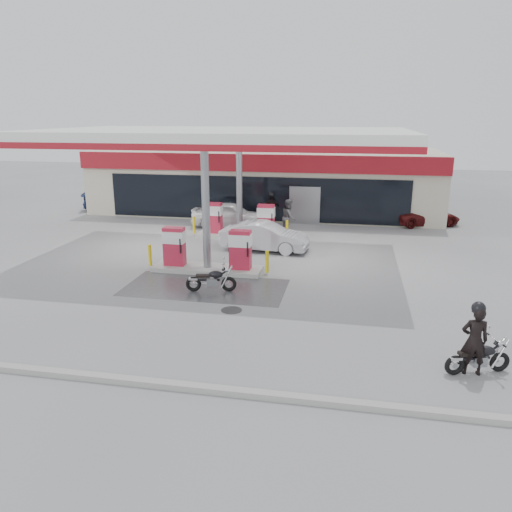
{
  "coord_description": "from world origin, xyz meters",
  "views": [
    {
      "loc": [
        5.74,
        -16.92,
        6.25
      ],
      "look_at": [
        2.35,
        0.45,
        1.2
      ],
      "focal_mm": 35.0,
      "sensor_mm": 36.0,
      "label": 1
    }
  ],
  "objects_px": {
    "parked_motorcycle": "(212,280)",
    "sedan_white": "(230,215)",
    "parked_car_left": "(115,201)",
    "parked_car_right": "(426,216)",
    "main_motorcycle": "(479,359)",
    "pump_island_far": "(240,224)",
    "biker_walking": "(271,208)",
    "pump_island_near": "(207,254)",
    "biker_main": "(474,341)",
    "hatchback_silver": "(264,237)",
    "attendant": "(289,217)"
  },
  "relations": [
    {
      "from": "parked_car_left",
      "to": "biker_main",
      "type": "bearing_deg",
      "value": -154.11
    },
    {
      "from": "main_motorcycle",
      "to": "biker_walking",
      "type": "bearing_deg",
      "value": 96.46
    },
    {
      "from": "parked_car_left",
      "to": "parked_car_right",
      "type": "bearing_deg",
      "value": -112.05
    },
    {
      "from": "pump_island_near",
      "to": "parked_motorcycle",
      "type": "bearing_deg",
      "value": -69.73
    },
    {
      "from": "main_motorcycle",
      "to": "parked_car_left",
      "type": "bearing_deg",
      "value": 116.12
    },
    {
      "from": "attendant",
      "to": "parked_car_right",
      "type": "bearing_deg",
      "value": -62.94
    },
    {
      "from": "main_motorcycle",
      "to": "parked_car_left",
      "type": "relative_size",
      "value": 0.41
    },
    {
      "from": "sedan_white",
      "to": "biker_walking",
      "type": "distance_m",
      "value": 2.68
    },
    {
      "from": "parked_motorcycle",
      "to": "hatchback_silver",
      "type": "relative_size",
      "value": 0.44
    },
    {
      "from": "parked_car_right",
      "to": "main_motorcycle",
      "type": "bearing_deg",
      "value": 155.67
    },
    {
      "from": "hatchback_silver",
      "to": "parked_car_right",
      "type": "distance_m",
      "value": 11.05
    },
    {
      "from": "pump_island_far",
      "to": "sedan_white",
      "type": "height_order",
      "value": "pump_island_far"
    },
    {
      "from": "parked_car_left",
      "to": "pump_island_far",
      "type": "bearing_deg",
      "value": -139.99
    },
    {
      "from": "biker_main",
      "to": "attendant",
      "type": "height_order",
      "value": "attendant"
    },
    {
      "from": "main_motorcycle",
      "to": "biker_walking",
      "type": "distance_m",
      "value": 18.47
    },
    {
      "from": "biker_main",
      "to": "parked_motorcycle",
      "type": "xyz_separation_m",
      "value": [
        -7.99,
        4.56,
        -0.48
      ]
    },
    {
      "from": "biker_main",
      "to": "hatchback_silver",
      "type": "relative_size",
      "value": 0.43
    },
    {
      "from": "pump_island_near",
      "to": "parked_car_left",
      "type": "height_order",
      "value": "pump_island_near"
    },
    {
      "from": "parked_motorcycle",
      "to": "attendant",
      "type": "relative_size",
      "value": 0.96
    },
    {
      "from": "sedan_white",
      "to": "parked_car_left",
      "type": "xyz_separation_m",
      "value": [
        -8.91,
        3.8,
        -0.14
      ]
    },
    {
      "from": "parked_motorcycle",
      "to": "sedan_white",
      "type": "relative_size",
      "value": 0.43
    },
    {
      "from": "parked_car_right",
      "to": "pump_island_far",
      "type": "bearing_deg",
      "value": 95.08
    },
    {
      "from": "pump_island_near",
      "to": "main_motorcycle",
      "type": "bearing_deg",
      "value": -37.16
    },
    {
      "from": "biker_main",
      "to": "parked_car_left",
      "type": "relative_size",
      "value": 0.44
    },
    {
      "from": "parked_car_left",
      "to": "hatchback_silver",
      "type": "bearing_deg",
      "value": -144.61
    },
    {
      "from": "main_motorcycle",
      "to": "parked_car_right",
      "type": "height_order",
      "value": "parked_car_right"
    },
    {
      "from": "attendant",
      "to": "hatchback_silver",
      "type": "distance_m",
      "value": 3.49
    },
    {
      "from": "parked_motorcycle",
      "to": "hatchback_silver",
      "type": "distance_m",
      "value": 6.02
    },
    {
      "from": "pump_island_far",
      "to": "parked_car_left",
      "type": "relative_size",
      "value": 1.25
    },
    {
      "from": "pump_island_near",
      "to": "biker_main",
      "type": "distance_m",
      "value": 11.24
    },
    {
      "from": "attendant",
      "to": "biker_walking",
      "type": "distance_m",
      "value": 3.14
    },
    {
      "from": "parked_motorcycle",
      "to": "pump_island_far",
      "type": "bearing_deg",
      "value": 84.62
    },
    {
      "from": "hatchback_silver",
      "to": "biker_walking",
      "type": "xyz_separation_m",
      "value": [
        -0.7,
        6.2,
        0.2
      ]
    },
    {
      "from": "parked_car_left",
      "to": "biker_walking",
      "type": "bearing_deg",
      "value": -120.29
    },
    {
      "from": "pump_island_far",
      "to": "parked_car_right",
      "type": "relative_size",
      "value": 1.35
    },
    {
      "from": "parked_motorcycle",
      "to": "parked_car_left",
      "type": "bearing_deg",
      "value": 115.81
    },
    {
      "from": "sedan_white",
      "to": "biker_walking",
      "type": "bearing_deg",
      "value": -55.76
    },
    {
      "from": "main_motorcycle",
      "to": "sedan_white",
      "type": "distance_m",
      "value": 18.14
    },
    {
      "from": "parked_motorcycle",
      "to": "biker_walking",
      "type": "relative_size",
      "value": 1.05
    },
    {
      "from": "hatchback_silver",
      "to": "pump_island_far",
      "type": "bearing_deg",
      "value": 40.36
    },
    {
      "from": "pump_island_far",
      "to": "biker_main",
      "type": "xyz_separation_m",
      "value": [
        8.86,
        -12.91,
        0.19
      ]
    },
    {
      "from": "sedan_white",
      "to": "main_motorcycle",
      "type": "bearing_deg",
      "value": -148.57
    },
    {
      "from": "parked_motorcycle",
      "to": "attendant",
      "type": "height_order",
      "value": "attendant"
    },
    {
      "from": "pump_island_far",
      "to": "hatchback_silver",
      "type": "bearing_deg",
      "value": -53.99
    },
    {
      "from": "parked_motorcycle",
      "to": "biker_walking",
      "type": "distance_m",
      "value": 12.16
    },
    {
      "from": "pump_island_near",
      "to": "parked_car_left",
      "type": "xyz_separation_m",
      "value": [
        -10.0,
        12.0,
        -0.11
      ]
    },
    {
      "from": "biker_main",
      "to": "parked_car_right",
      "type": "xyz_separation_m",
      "value": [
        1.14,
        17.86,
        -0.37
      ]
    },
    {
      "from": "parked_car_left",
      "to": "parked_motorcycle",
      "type": "bearing_deg",
      "value": -161.9
    },
    {
      "from": "pump_island_far",
      "to": "pump_island_near",
      "type": "bearing_deg",
      "value": -90.0
    },
    {
      "from": "pump_island_far",
      "to": "sedan_white",
      "type": "bearing_deg",
      "value": 116.43
    }
  ]
}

